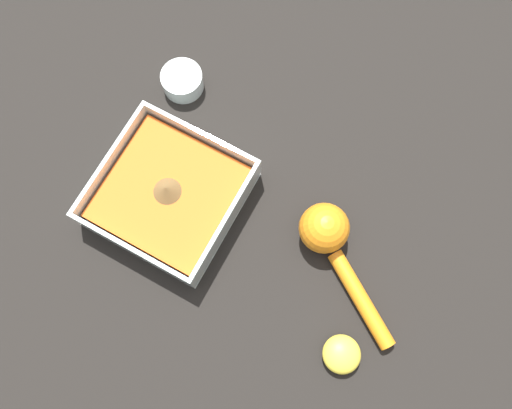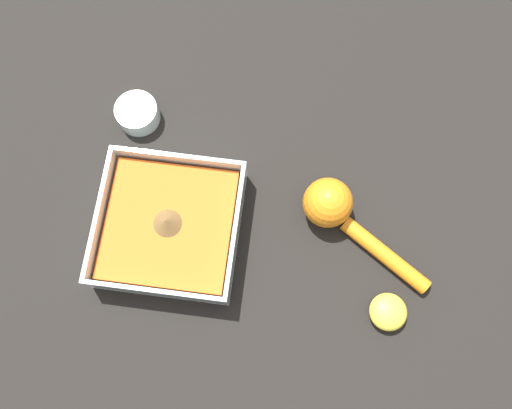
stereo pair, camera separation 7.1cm
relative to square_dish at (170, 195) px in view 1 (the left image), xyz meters
name	(u,v)px [view 1 (the left image)]	position (x,y,z in m)	size (l,w,h in m)	color
ground_plane	(190,179)	(-0.01, -0.04, -0.02)	(4.00, 4.00, 0.00)	black
square_dish	(170,195)	(0.00, 0.00, 0.00)	(0.20, 0.20, 0.06)	silver
spice_bowl	(183,81)	(0.08, -0.17, -0.01)	(0.06, 0.06, 0.03)	silver
lemon_squeezer	(330,240)	(-0.23, -0.05, 0.01)	(0.19, 0.14, 0.07)	orange
lemon_half	(342,354)	(-0.32, 0.08, -0.01)	(0.05, 0.05, 0.03)	yellow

